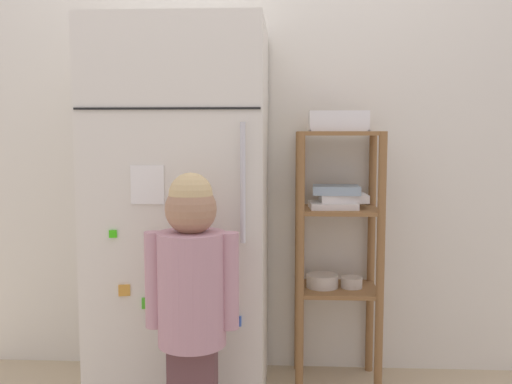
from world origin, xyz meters
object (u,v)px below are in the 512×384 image
at_px(refrigerator, 183,215).
at_px(child_standing, 192,288).
at_px(fruit_bin, 340,123).
at_px(pantry_shelf_unit, 337,232).

distance_m(refrigerator, child_standing, 0.54).
distance_m(child_standing, fruit_bin, 1.02).
relative_size(child_standing, fruit_bin, 3.97).
height_order(refrigerator, pantry_shelf_unit, refrigerator).
relative_size(refrigerator, fruit_bin, 6.26).
xyz_separation_m(child_standing, pantry_shelf_unit, (0.56, 0.65, 0.09)).
bearing_deg(child_standing, fruit_bin, 48.37).
bearing_deg(pantry_shelf_unit, refrigerator, -167.09).
bearing_deg(child_standing, pantry_shelf_unit, 49.37).
height_order(child_standing, pantry_shelf_unit, pantry_shelf_unit).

